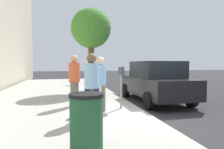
{
  "coord_description": "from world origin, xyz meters",
  "views": [
    {
      "loc": [
        -5.81,
        2.42,
        1.66
      ],
      "look_at": [
        1.05,
        0.81,
        1.27
      ],
      "focal_mm": 31.01,
      "sensor_mm": 36.0,
      "label": 1
    }
  ],
  "objects_px": {
    "pedestrian_at_meter": "(100,79)",
    "parked_sedan_near": "(155,81)",
    "parking_officer": "(74,76)",
    "trash_bin": "(86,123)",
    "traffic_signal": "(92,52)",
    "pedestrian_bystander": "(92,80)",
    "street_tree": "(91,29)",
    "parking_meter": "(121,79)"
  },
  "relations": [
    {
      "from": "parking_meter",
      "to": "street_tree",
      "type": "distance_m",
      "value": 4.88
    },
    {
      "from": "pedestrian_bystander",
      "to": "trash_bin",
      "type": "relative_size",
      "value": 1.78
    },
    {
      "from": "parked_sedan_near",
      "to": "trash_bin",
      "type": "relative_size",
      "value": 4.37
    },
    {
      "from": "traffic_signal",
      "to": "trash_bin",
      "type": "distance_m",
      "value": 12.39
    },
    {
      "from": "street_tree",
      "to": "traffic_signal",
      "type": "relative_size",
      "value": 1.25
    },
    {
      "from": "parking_meter",
      "to": "trash_bin",
      "type": "height_order",
      "value": "parking_meter"
    },
    {
      "from": "parking_officer",
      "to": "pedestrian_at_meter",
      "type": "bearing_deg",
      "value": -21.93
    },
    {
      "from": "traffic_signal",
      "to": "street_tree",
      "type": "bearing_deg",
      "value": 172.48
    },
    {
      "from": "parking_officer",
      "to": "traffic_signal",
      "type": "distance_m",
      "value": 8.68
    },
    {
      "from": "pedestrian_at_meter",
      "to": "trash_bin",
      "type": "height_order",
      "value": "pedestrian_at_meter"
    },
    {
      "from": "pedestrian_at_meter",
      "to": "parking_officer",
      "type": "height_order",
      "value": "parking_officer"
    },
    {
      "from": "pedestrian_at_meter",
      "to": "trash_bin",
      "type": "bearing_deg",
      "value": -123.57
    },
    {
      "from": "pedestrian_bystander",
      "to": "street_tree",
      "type": "height_order",
      "value": "street_tree"
    },
    {
      "from": "parked_sedan_near",
      "to": "street_tree",
      "type": "height_order",
      "value": "street_tree"
    },
    {
      "from": "parking_meter",
      "to": "parking_officer",
      "type": "bearing_deg",
      "value": 64.62
    },
    {
      "from": "pedestrian_at_meter",
      "to": "parked_sedan_near",
      "type": "relative_size",
      "value": 0.39
    },
    {
      "from": "traffic_signal",
      "to": "trash_bin",
      "type": "bearing_deg",
      "value": 172.31
    },
    {
      "from": "parking_officer",
      "to": "street_tree",
      "type": "relative_size",
      "value": 0.4
    },
    {
      "from": "parking_officer",
      "to": "parking_meter",
      "type": "bearing_deg",
      "value": -1.14
    },
    {
      "from": "pedestrian_bystander",
      "to": "street_tree",
      "type": "bearing_deg",
      "value": 50.4
    },
    {
      "from": "parking_officer",
      "to": "traffic_signal",
      "type": "xyz_separation_m",
      "value": [
        8.41,
        -1.68,
        1.35
      ]
    },
    {
      "from": "parked_sedan_near",
      "to": "trash_bin",
      "type": "bearing_deg",
      "value": 142.92
    },
    {
      "from": "parked_sedan_near",
      "to": "street_tree",
      "type": "relative_size",
      "value": 0.98
    },
    {
      "from": "pedestrian_at_meter",
      "to": "street_tree",
      "type": "relative_size",
      "value": 0.39
    },
    {
      "from": "pedestrian_bystander",
      "to": "trash_bin",
      "type": "bearing_deg",
      "value": -132.55
    },
    {
      "from": "parking_officer",
      "to": "trash_bin",
      "type": "height_order",
      "value": "parking_officer"
    },
    {
      "from": "street_tree",
      "to": "pedestrian_bystander",
      "type": "bearing_deg",
      "value": 172.98
    },
    {
      "from": "parking_meter",
      "to": "parked_sedan_near",
      "type": "xyz_separation_m",
      "value": [
        1.58,
        -1.98,
        -0.27
      ]
    },
    {
      "from": "parking_meter",
      "to": "pedestrian_bystander",
      "type": "distance_m",
      "value": 1.57
    },
    {
      "from": "pedestrian_at_meter",
      "to": "pedestrian_bystander",
      "type": "relative_size",
      "value": 0.97
    },
    {
      "from": "pedestrian_at_meter",
      "to": "parking_officer",
      "type": "relative_size",
      "value": 0.95
    },
    {
      "from": "pedestrian_at_meter",
      "to": "parked_sedan_near",
      "type": "distance_m",
      "value": 3.2
    },
    {
      "from": "traffic_signal",
      "to": "trash_bin",
      "type": "xyz_separation_m",
      "value": [
        -12.13,
        1.64,
        -1.92
      ]
    },
    {
      "from": "parking_officer",
      "to": "trash_bin",
      "type": "distance_m",
      "value": 3.76
    },
    {
      "from": "parking_meter",
      "to": "parked_sedan_near",
      "type": "distance_m",
      "value": 2.55
    },
    {
      "from": "street_tree",
      "to": "traffic_signal",
      "type": "bearing_deg",
      "value": -7.52
    },
    {
      "from": "pedestrian_bystander",
      "to": "parked_sedan_near",
      "type": "height_order",
      "value": "pedestrian_bystander"
    },
    {
      "from": "parked_sedan_near",
      "to": "traffic_signal",
      "type": "xyz_separation_m",
      "value": [
        7.56,
        1.82,
        1.68
      ]
    },
    {
      "from": "pedestrian_at_meter",
      "to": "parked_sedan_near",
      "type": "height_order",
      "value": "pedestrian_at_meter"
    },
    {
      "from": "parking_meter",
      "to": "parked_sedan_near",
      "type": "height_order",
      "value": "parked_sedan_near"
    },
    {
      "from": "parking_meter",
      "to": "traffic_signal",
      "type": "bearing_deg",
      "value": -1.02
    },
    {
      "from": "parking_officer",
      "to": "street_tree",
      "type": "bearing_deg",
      "value": 97.84
    }
  ]
}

